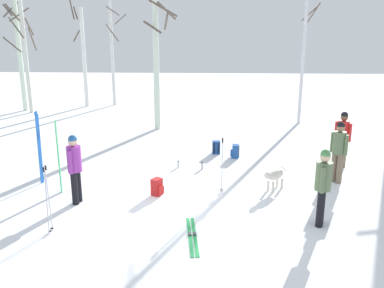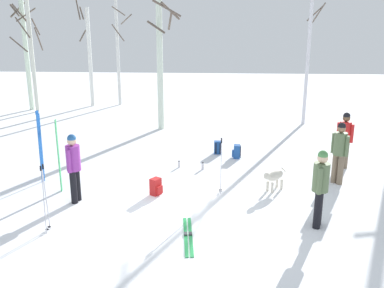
{
  "view_description": "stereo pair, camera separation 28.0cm",
  "coord_description": "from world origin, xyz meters",
  "px_view_note": "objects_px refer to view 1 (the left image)",
  "views": [
    {
      "loc": [
        0.83,
        -8.63,
        4.17
      ],
      "look_at": [
        0.31,
        2.53,
        1.0
      ],
      "focal_mm": 38.88,
      "sensor_mm": 36.0,
      "label": 1
    },
    {
      "loc": [
        1.11,
        -8.62,
        4.17
      ],
      "look_at": [
        0.31,
        2.53,
        1.0
      ],
      "focal_mm": 38.88,
      "sensor_mm": 36.0,
      "label": 2
    }
  ],
  "objects_px": {
    "backpack_2": "(157,187)",
    "birch_tree_3": "(112,51)",
    "dog": "(275,176)",
    "ski_pair_planted_1": "(39,148)",
    "backpack_0": "(235,151)",
    "ski_pair_lying_0": "(192,236)",
    "birch_tree_0": "(18,38)",
    "ski_poles_1": "(222,164)",
    "birch_tree_5": "(305,33)",
    "birch_tree_2": "(83,55)",
    "person_0": "(323,183)",
    "ski_pair_planted_0": "(59,157)",
    "backpack_1": "(216,147)",
    "ski_poles_0": "(48,198)",
    "person_4": "(75,165)",
    "person_3": "(339,148)",
    "person_1": "(343,136)",
    "water_bottle_1": "(178,164)",
    "birch_tree_4": "(157,57)",
    "water_bottle_0": "(202,166)",
    "birch_tree_1": "(25,54)"
  },
  "relations": [
    {
      "from": "person_3",
      "to": "ski_poles_1",
      "type": "relative_size",
      "value": 1.17
    },
    {
      "from": "backpack_2",
      "to": "birch_tree_5",
      "type": "xyz_separation_m",
      "value": [
        5.28,
        8.49,
        3.66
      ]
    },
    {
      "from": "person_4",
      "to": "birch_tree_5",
      "type": "distance_m",
      "value": 11.91
    },
    {
      "from": "person_1",
      "to": "birch_tree_3",
      "type": "height_order",
      "value": "birch_tree_3"
    },
    {
      "from": "birch_tree_0",
      "to": "backpack_1",
      "type": "bearing_deg",
      "value": -36.11
    },
    {
      "from": "ski_pair_lying_0",
      "to": "birch_tree_3",
      "type": "relative_size",
      "value": 0.3
    },
    {
      "from": "birch_tree_5",
      "to": "ski_poles_1",
      "type": "bearing_deg",
      "value": -113.76
    },
    {
      "from": "birch_tree_0",
      "to": "birch_tree_1",
      "type": "distance_m",
      "value": 1.06
    },
    {
      "from": "person_0",
      "to": "birch_tree_2",
      "type": "xyz_separation_m",
      "value": [
        -9.11,
        13.53,
        1.72
      ]
    },
    {
      "from": "water_bottle_0",
      "to": "ski_pair_planted_1",
      "type": "bearing_deg",
      "value": -163.42
    },
    {
      "from": "birch_tree_3",
      "to": "dog",
      "type": "bearing_deg",
      "value": -59.86
    },
    {
      "from": "water_bottle_1",
      "to": "birch_tree_4",
      "type": "relative_size",
      "value": 0.04
    },
    {
      "from": "person_0",
      "to": "backpack_2",
      "type": "xyz_separation_m",
      "value": [
        -3.75,
        1.49,
        -0.77
      ]
    },
    {
      "from": "birch_tree_5",
      "to": "backpack_1",
      "type": "bearing_deg",
      "value": -127.95
    },
    {
      "from": "ski_pair_planted_1",
      "to": "birch_tree_1",
      "type": "height_order",
      "value": "birch_tree_1"
    },
    {
      "from": "ski_pair_planted_0",
      "to": "birch_tree_2",
      "type": "distance_m",
      "value": 12.44
    },
    {
      "from": "backpack_2",
      "to": "birch_tree_3",
      "type": "relative_size",
      "value": 0.08
    },
    {
      "from": "ski_poles_1",
      "to": "birch_tree_5",
      "type": "xyz_separation_m",
      "value": [
        3.63,
        8.24,
        3.1
      ]
    },
    {
      "from": "birch_tree_5",
      "to": "person_0",
      "type": "bearing_deg",
      "value": -98.77
    },
    {
      "from": "ski_pair_planted_1",
      "to": "backpack_0",
      "type": "xyz_separation_m",
      "value": [
        5.45,
        2.52,
        -0.78
      ]
    },
    {
      "from": "ski_poles_1",
      "to": "birch_tree_2",
      "type": "height_order",
      "value": "birch_tree_2"
    },
    {
      "from": "ski_pair_planted_0",
      "to": "birch_tree_3",
      "type": "height_order",
      "value": "birch_tree_3"
    },
    {
      "from": "person_0",
      "to": "water_bottle_0",
      "type": "height_order",
      "value": "person_0"
    },
    {
      "from": "person_3",
      "to": "ski_pair_planted_1",
      "type": "xyz_separation_m",
      "value": [
        -8.12,
        -0.42,
        0.02
      ]
    },
    {
      "from": "backpack_1",
      "to": "ski_pair_lying_0",
      "type": "bearing_deg",
      "value": -95.35
    },
    {
      "from": "backpack_2",
      "to": "birch_tree_3",
      "type": "height_order",
      "value": "birch_tree_3"
    },
    {
      "from": "ski_pair_lying_0",
      "to": "birch_tree_0",
      "type": "height_order",
      "value": "birch_tree_0"
    },
    {
      "from": "ski_pair_planted_0",
      "to": "backpack_1",
      "type": "height_order",
      "value": "ski_pair_planted_0"
    },
    {
      "from": "ski_pair_planted_0",
      "to": "person_0",
      "type": "bearing_deg",
      "value": -13.9
    },
    {
      "from": "water_bottle_1",
      "to": "birch_tree_3",
      "type": "distance_m",
      "value": 11.54
    },
    {
      "from": "person_4",
      "to": "backpack_1",
      "type": "relative_size",
      "value": 3.9
    },
    {
      "from": "person_3",
      "to": "ski_pair_planted_0",
      "type": "distance_m",
      "value": 7.44
    },
    {
      "from": "water_bottle_0",
      "to": "birch_tree_0",
      "type": "distance_m",
      "value": 13.23
    },
    {
      "from": "dog",
      "to": "birch_tree_2",
      "type": "relative_size",
      "value": 0.12
    },
    {
      "from": "person_4",
      "to": "birch_tree_2",
      "type": "relative_size",
      "value": 0.3
    },
    {
      "from": "person_1",
      "to": "water_bottle_1",
      "type": "bearing_deg",
      "value": -175.97
    },
    {
      "from": "person_1",
      "to": "ski_pair_planted_1",
      "type": "height_order",
      "value": "ski_pair_planted_1"
    },
    {
      "from": "birch_tree_0",
      "to": "birch_tree_4",
      "type": "distance_m",
      "value": 8.24
    },
    {
      "from": "person_0",
      "to": "backpack_2",
      "type": "relative_size",
      "value": 3.9
    },
    {
      "from": "person_0",
      "to": "birch_tree_2",
      "type": "bearing_deg",
      "value": 123.96
    },
    {
      "from": "water_bottle_0",
      "to": "ski_pair_planted_0",
      "type": "bearing_deg",
      "value": -151.27
    },
    {
      "from": "ski_pair_planted_0",
      "to": "backpack_1",
      "type": "relative_size",
      "value": 4.37
    },
    {
      "from": "person_1",
      "to": "birch_tree_0",
      "type": "distance_m",
      "value": 16.08
    },
    {
      "from": "person_0",
      "to": "backpack_1",
      "type": "distance_m",
      "value": 5.68
    },
    {
      "from": "person_3",
      "to": "person_1",
      "type": "bearing_deg",
      "value": 69.58
    },
    {
      "from": "person_4",
      "to": "birch_tree_4",
      "type": "height_order",
      "value": "birch_tree_4"
    },
    {
      "from": "ski_pair_lying_0",
      "to": "ski_poles_0",
      "type": "xyz_separation_m",
      "value": [
        -2.97,
        0.01,
        0.78
      ]
    },
    {
      "from": "birch_tree_1",
      "to": "backpack_0",
      "type": "bearing_deg",
      "value": -35.43
    },
    {
      "from": "backpack_1",
      "to": "birch_tree_2",
      "type": "height_order",
      "value": "birch_tree_2"
    },
    {
      "from": "dog",
      "to": "birch_tree_0",
      "type": "relative_size",
      "value": 0.1
    }
  ]
}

